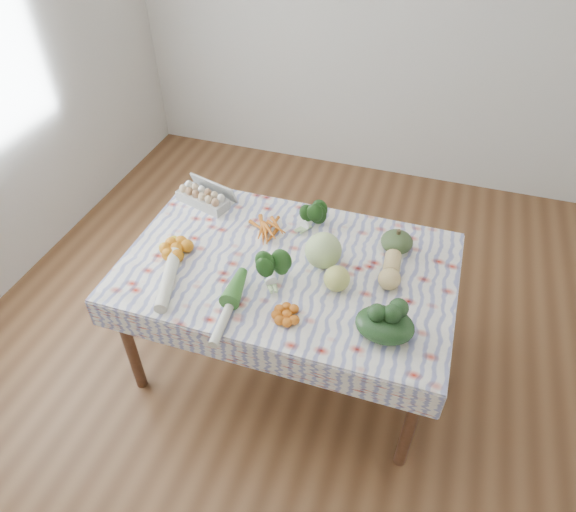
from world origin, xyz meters
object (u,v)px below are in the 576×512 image
Objects in this scene: butternut_squash at (391,269)px; dining_table at (288,276)px; egg_carton at (202,198)px; grapefruit at (337,279)px; cabbage at (323,250)px; kabocha_squash at (397,242)px.

dining_table is at bearing -175.50° from butternut_squash.
dining_table is 0.53m from butternut_squash.
grapefruit is at bearing -8.96° from egg_carton.
grapefruit is (0.11, -0.14, -0.03)m from cabbage.
egg_carton is (-0.63, 0.34, 0.13)m from dining_table.
egg_carton is 1.72× the size of cabbage.
butternut_squash is at bearing 33.41° from grapefruit.
grapefruit reaches higher than dining_table.
grapefruit reaches higher than egg_carton.
egg_carton is 0.84m from cabbage.
kabocha_squash is at bearing 34.20° from cabbage.
egg_carton is at bearing 160.41° from cabbage.
cabbage is (0.79, -0.28, 0.05)m from egg_carton.
kabocha_squash is (1.13, -0.06, 0.01)m from egg_carton.
egg_carton is at bearing 177.16° from kabocha_squash.
cabbage reaches higher than dining_table.
kabocha_squash reaches higher than egg_carton.
butternut_squash reaches higher than kabocha_squash.
butternut_squash is (0.34, 0.01, -0.04)m from cabbage.
cabbage is 0.78× the size of butternut_squash.
cabbage is 1.46× the size of grapefruit.
kabocha_squash is (0.50, 0.28, 0.14)m from dining_table.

